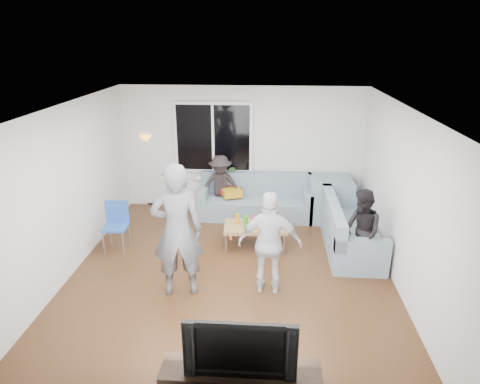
# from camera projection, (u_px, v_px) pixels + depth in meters

# --- Properties ---
(floor) EXTENTS (5.00, 5.50, 0.04)m
(floor) POSITION_uv_depth(u_px,v_px,m) (231.00, 274.00, 6.71)
(floor) COLOR #56351C
(floor) RESTS_ON ground
(ceiling) EXTENTS (5.00, 5.50, 0.04)m
(ceiling) POSITION_uv_depth(u_px,v_px,m) (230.00, 107.00, 5.78)
(ceiling) COLOR white
(ceiling) RESTS_ON ground
(wall_back) EXTENTS (5.00, 0.04, 2.60)m
(wall_back) POSITION_uv_depth(u_px,v_px,m) (243.00, 149.00, 8.83)
(wall_back) COLOR silver
(wall_back) RESTS_ON ground
(wall_front) EXTENTS (5.00, 0.04, 2.60)m
(wall_front) POSITION_uv_depth(u_px,v_px,m) (201.00, 311.00, 3.66)
(wall_front) COLOR silver
(wall_front) RESTS_ON ground
(wall_left) EXTENTS (0.04, 5.50, 2.60)m
(wall_left) POSITION_uv_depth(u_px,v_px,m) (65.00, 192.00, 6.41)
(wall_left) COLOR silver
(wall_left) RESTS_ON ground
(wall_right) EXTENTS (0.04, 5.50, 2.60)m
(wall_right) POSITION_uv_depth(u_px,v_px,m) (404.00, 201.00, 6.08)
(wall_right) COLOR silver
(wall_right) RESTS_ON ground
(window_frame) EXTENTS (1.62, 0.06, 1.47)m
(window_frame) POSITION_uv_depth(u_px,v_px,m) (213.00, 138.00, 8.71)
(window_frame) COLOR white
(window_frame) RESTS_ON wall_back
(window_glass) EXTENTS (1.50, 0.02, 1.35)m
(window_glass) POSITION_uv_depth(u_px,v_px,m) (213.00, 138.00, 8.67)
(window_glass) COLOR black
(window_glass) RESTS_ON window_frame
(window_mullion) EXTENTS (0.05, 0.03, 1.35)m
(window_mullion) POSITION_uv_depth(u_px,v_px,m) (213.00, 138.00, 8.66)
(window_mullion) COLOR white
(window_mullion) RESTS_ON window_frame
(radiator) EXTENTS (1.30, 0.12, 0.62)m
(radiator) POSITION_uv_depth(u_px,v_px,m) (214.00, 194.00, 9.11)
(radiator) COLOR silver
(radiator) RESTS_ON floor
(potted_plant) EXTENTS (0.22, 0.20, 0.34)m
(potted_plant) POSITION_uv_depth(u_px,v_px,m) (231.00, 174.00, 8.89)
(potted_plant) COLOR #2B5D25
(potted_plant) RESTS_ON radiator
(vase) EXTENTS (0.23, 0.23, 0.19)m
(vase) POSITION_uv_depth(u_px,v_px,m) (199.00, 177.00, 8.96)
(vase) COLOR silver
(vase) RESTS_ON radiator
(sofa_back_section) EXTENTS (2.30, 0.85, 0.85)m
(sofa_back_section) POSITION_uv_depth(u_px,v_px,m) (255.00, 197.00, 8.65)
(sofa_back_section) COLOR slate
(sofa_back_section) RESTS_ON floor
(sofa_right_section) EXTENTS (2.00, 0.85, 0.85)m
(sofa_right_section) POSITION_uv_depth(u_px,v_px,m) (352.00, 226.00, 7.35)
(sofa_right_section) COLOR slate
(sofa_right_section) RESTS_ON floor
(sofa_corner) EXTENTS (0.85, 0.85, 0.85)m
(sofa_corner) POSITION_uv_depth(u_px,v_px,m) (330.00, 199.00, 8.55)
(sofa_corner) COLOR slate
(sofa_corner) RESTS_ON floor
(cushion_yellow) EXTENTS (0.47, 0.43, 0.14)m
(cushion_yellow) POSITION_uv_depth(u_px,v_px,m) (232.00, 193.00, 8.64)
(cushion_yellow) COLOR #BB891B
(cushion_yellow) RESTS_ON sofa_back_section
(cushion_red) EXTENTS (0.45, 0.41, 0.13)m
(cushion_red) POSITION_uv_depth(u_px,v_px,m) (231.00, 191.00, 8.71)
(cushion_red) COLOR maroon
(cushion_red) RESTS_ON sofa_back_section
(coffee_table) EXTENTS (1.13, 0.66, 0.40)m
(coffee_table) POSITION_uv_depth(u_px,v_px,m) (255.00, 236.00, 7.49)
(coffee_table) COLOR #9C814B
(coffee_table) RESTS_ON floor
(pitcher) EXTENTS (0.17, 0.17, 0.17)m
(pitcher) POSITION_uv_depth(u_px,v_px,m) (256.00, 222.00, 7.36)
(pitcher) COLOR maroon
(pitcher) RESTS_ON coffee_table
(side_chair) EXTENTS (0.43, 0.43, 0.86)m
(side_chair) POSITION_uv_depth(u_px,v_px,m) (116.00, 228.00, 7.27)
(side_chair) COLOR #2854AF
(side_chair) RESTS_ON floor
(floor_lamp) EXTENTS (0.32, 0.32, 1.56)m
(floor_lamp) POSITION_uv_depth(u_px,v_px,m) (149.00, 170.00, 9.20)
(floor_lamp) COLOR #F39F2E
(floor_lamp) RESTS_ON floor
(player_left) EXTENTS (0.79, 0.59, 1.97)m
(player_left) POSITION_uv_depth(u_px,v_px,m) (177.00, 231.00, 5.88)
(player_left) COLOR #55545A
(player_left) RESTS_ON floor
(player_right) EXTENTS (0.92, 0.41, 1.54)m
(player_right) POSITION_uv_depth(u_px,v_px,m) (270.00, 243.00, 5.99)
(player_right) COLOR silver
(player_right) RESTS_ON floor
(spectator_right) EXTENTS (0.67, 0.77, 1.35)m
(spectator_right) POSITION_uv_depth(u_px,v_px,m) (361.00, 232.00, 6.56)
(spectator_right) COLOR black
(spectator_right) RESTS_ON floor
(spectator_back) EXTENTS (0.90, 0.61, 1.28)m
(spectator_back) POSITION_uv_depth(u_px,v_px,m) (221.00, 186.00, 8.65)
(spectator_back) COLOR black
(spectator_back) RESTS_ON floor
(television) EXTENTS (1.09, 0.14, 0.63)m
(television) POSITION_uv_depth(u_px,v_px,m) (241.00, 343.00, 4.08)
(television) COLOR black
(television) RESTS_ON tv_console
(bottle_e) EXTENTS (0.07, 0.07, 0.22)m
(bottle_e) POSITION_uv_depth(u_px,v_px,m) (276.00, 218.00, 7.45)
(bottle_e) COLOR black
(bottle_e) RESTS_ON coffee_table
(bottle_b) EXTENTS (0.08, 0.08, 0.24)m
(bottle_b) POSITION_uv_depth(u_px,v_px,m) (246.00, 222.00, 7.26)
(bottle_b) COLOR #27961B
(bottle_b) RESTS_ON coffee_table
(bottle_a) EXTENTS (0.07, 0.07, 0.19)m
(bottle_a) POSITION_uv_depth(u_px,v_px,m) (237.00, 219.00, 7.46)
(bottle_a) COLOR #C3840B
(bottle_a) RESTS_ON coffee_table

